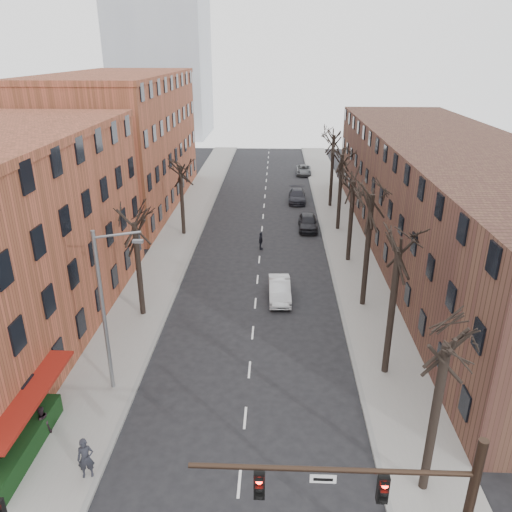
# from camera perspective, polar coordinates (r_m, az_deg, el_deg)

# --- Properties ---
(sidewalk_left) EXTENTS (4.00, 90.00, 0.15)m
(sidewalk_left) POSITION_cam_1_polar(r_m,az_deg,el_deg) (50.41, -8.48, 2.92)
(sidewalk_left) COLOR gray
(sidewalk_left) RESTS_ON ground
(sidewalk_right) EXTENTS (4.00, 90.00, 0.15)m
(sidewalk_right) POSITION_cam_1_polar(r_m,az_deg,el_deg) (49.99, 9.87, 2.66)
(sidewalk_right) COLOR gray
(sidewalk_right) RESTS_ON ground
(building_left_far) EXTENTS (12.00, 28.00, 14.00)m
(building_left_far) POSITION_cam_1_polar(r_m,az_deg,el_deg) (59.08, -15.11, 12.26)
(building_left_far) COLOR brown
(building_left_far) RESTS_ON ground
(building_right) EXTENTS (12.00, 50.00, 10.00)m
(building_right) POSITION_cam_1_polar(r_m,az_deg,el_deg) (45.68, 21.09, 6.05)
(building_right) COLOR #4D3124
(building_right) RESTS_ON ground
(awning_left) EXTENTS (1.20, 7.00, 0.15)m
(awning_left) POSITION_cam_1_polar(r_m,az_deg,el_deg) (26.64, -23.40, -18.89)
(awning_left) COLOR maroon
(awning_left) RESTS_ON ground
(hedge) EXTENTS (0.80, 6.00, 1.00)m
(hedge) POSITION_cam_1_polar(r_m,az_deg,el_deg) (25.62, -24.81, -19.16)
(hedge) COLOR black
(hedge) RESTS_ON sidewalk_left
(tree_right_a) EXTENTS (5.20, 5.20, 10.00)m
(tree_right_a) POSITION_cam_1_polar(r_m,az_deg,el_deg) (23.81, 18.46, -23.93)
(tree_right_a) COLOR black
(tree_right_a) RESTS_ON ground
(tree_right_b) EXTENTS (5.20, 5.20, 10.80)m
(tree_right_b) POSITION_cam_1_polar(r_m,az_deg,el_deg) (29.68, 14.45, -12.82)
(tree_right_b) COLOR black
(tree_right_b) RESTS_ON ground
(tree_right_c) EXTENTS (5.20, 5.20, 11.60)m
(tree_right_c) POSITION_cam_1_polar(r_m,az_deg,el_deg) (36.37, 12.03, -5.54)
(tree_right_c) COLOR black
(tree_right_c) RESTS_ON ground
(tree_right_d) EXTENTS (5.20, 5.20, 10.00)m
(tree_right_d) POSITION_cam_1_polar(r_m,az_deg,el_deg) (43.50, 10.43, -0.57)
(tree_right_d) COLOR black
(tree_right_d) RESTS_ON ground
(tree_right_e) EXTENTS (5.20, 5.20, 10.80)m
(tree_right_e) POSITION_cam_1_polar(r_m,az_deg,el_deg) (50.89, 9.29, 2.97)
(tree_right_e) COLOR black
(tree_right_e) RESTS_ON ground
(tree_right_f) EXTENTS (5.20, 5.20, 11.60)m
(tree_right_f) POSITION_cam_1_polar(r_m,az_deg,el_deg) (58.45, 8.43, 5.61)
(tree_right_f) COLOR black
(tree_right_f) RESTS_ON ground
(tree_left_a) EXTENTS (5.20, 5.20, 9.50)m
(tree_left_a) POSITION_cam_1_polar(r_m,az_deg,el_deg) (35.23, -12.75, -6.58)
(tree_left_a) COLOR black
(tree_left_a) RESTS_ON ground
(tree_left_b) EXTENTS (5.20, 5.20, 9.50)m
(tree_left_b) POSITION_cam_1_polar(r_m,az_deg,el_deg) (49.44, -8.23, 2.45)
(tree_left_b) COLOR black
(tree_left_b) RESTS_ON ground
(streetlight) EXTENTS (2.45, 0.22, 9.03)m
(streetlight) POSITION_cam_1_polar(r_m,az_deg,el_deg) (26.03, -16.78, -5.50)
(streetlight) COLOR slate
(streetlight) RESTS_ON ground
(silver_sedan) EXTENTS (1.69, 4.44, 1.44)m
(silver_sedan) POSITION_cam_1_polar(r_m,az_deg,el_deg) (36.21, 2.71, -3.87)
(silver_sedan) COLOR #B5B8BC
(silver_sedan) RESTS_ON ground
(parked_car_near) EXTENTS (1.85, 4.56, 1.55)m
(parked_car_near) POSITION_cam_1_polar(r_m,az_deg,el_deg) (50.41, 5.96, 3.89)
(parked_car_near) COLOR black
(parked_car_near) RESTS_ON ground
(parked_car_mid) EXTENTS (2.11, 4.94, 1.42)m
(parked_car_mid) POSITION_cam_1_polar(r_m,az_deg,el_deg) (59.70, 4.71, 6.85)
(parked_car_mid) COLOR #212129
(parked_car_mid) RESTS_ON ground
(parked_car_far) EXTENTS (2.22, 4.62, 1.27)m
(parked_car_far) POSITION_cam_1_polar(r_m,az_deg,el_deg) (73.40, 5.46, 9.75)
(parked_car_far) COLOR #595C60
(parked_car_far) RESTS_ON ground
(pedestrian_a) EXTENTS (0.78, 0.61, 1.89)m
(pedestrian_a) POSITION_cam_1_polar(r_m,az_deg,el_deg) (23.49, -18.88, -21.03)
(pedestrian_a) COLOR black
(pedestrian_a) RESTS_ON sidewalk_left
(pedestrian_b) EXTENTS (0.92, 0.92, 1.50)m
(pedestrian_b) POSITION_cam_1_polar(r_m,az_deg,el_deg) (26.29, -23.28, -16.93)
(pedestrian_b) COLOR black
(pedestrian_b) RESTS_ON sidewalk_left
(pedestrian_crossing) EXTENTS (0.53, 1.00, 1.63)m
(pedestrian_crossing) POSITION_cam_1_polar(r_m,az_deg,el_deg) (44.98, 0.55, 1.72)
(pedestrian_crossing) COLOR black
(pedestrian_crossing) RESTS_ON ground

